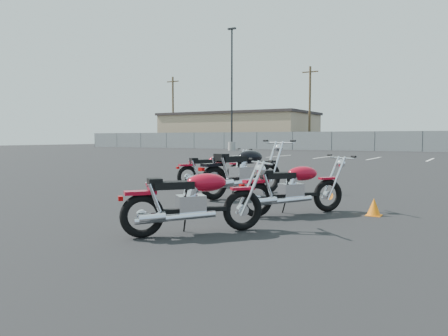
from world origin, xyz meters
The scene contains 12 objects.
ground centered at (0.00, 0.00, 0.00)m, with size 120.00×120.00×0.00m, color black.
motorcycle_front_red centered at (-1.39, 2.72, 0.43)m, with size 1.39×1.78×0.94m.
motorcycle_second_black centered at (0.13, 1.52, 0.53)m, with size 1.18×2.37×1.17m.
motorcycle_third_red centered at (1.82, 0.03, 0.43)m, with size 1.46×1.73×0.94m.
motorcycle_rear_red centered at (1.26, -1.95, 0.43)m, with size 1.52×1.69×0.94m.
training_cone_near centered at (2.94, 0.57, 0.14)m, with size 0.23×0.23×0.27m.
light_pole_west centered at (-16.04, 29.68, 3.07)m, with size 0.80×0.70×11.44m.
chainlink_fence centered at (0.00, 35.00, 0.90)m, with size 80.06×0.06×1.80m.
tan_building_west centered at (-22.00, 42.00, 2.16)m, with size 18.40×10.40×4.30m.
utility_pole_a centered at (-30.00, 39.00, 4.69)m, with size 1.80×0.24×9.00m.
utility_pole_b centered at (-12.00, 40.00, 4.69)m, with size 1.80×0.24×9.00m.
parking_line_stripes centered at (-2.50, 20.00, 0.00)m, with size 15.12×4.00×0.01m.
Camera 1 is at (4.35, -6.46, 1.22)m, focal length 35.00 mm.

